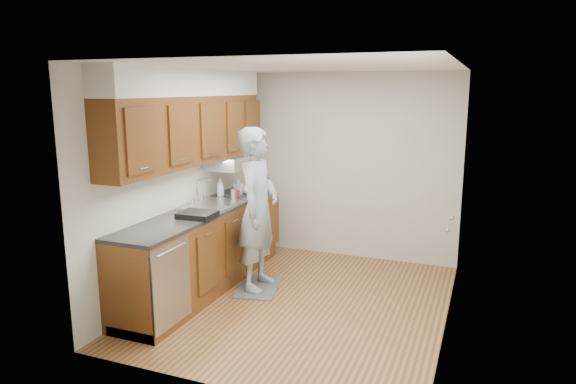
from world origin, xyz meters
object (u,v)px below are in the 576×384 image
Objects in this scene: soap_bottle_a at (220,187)px; soap_bottle_b at (239,186)px; soap_bottle_c at (248,187)px; soda_can at (238,194)px; person at (258,198)px; steel_can at (234,194)px; dish_rack at (197,215)px.

soap_bottle_b is at bearing 59.69° from soap_bottle_a.
soap_bottle_b is 1.24× the size of soap_bottle_c.
soap_bottle_a is 2.18× the size of soda_can.
soap_bottle_c is (0.11, 0.05, -0.02)m from soap_bottle_b.
steel_can is (-0.49, 0.35, -0.06)m from person.
soap_bottle_a is 0.27m from soda_can.
dish_rack is (0.05, -0.93, -0.04)m from steel_can.
dish_rack is at bearing -88.38° from soda_can.
soap_bottle_a reaches higher than dish_rack.
soda_can is at bearing -8.78° from soap_bottle_a.
steel_can is 0.35× the size of dish_rack.
soda_can is at bearing -65.71° from soap_bottle_b.
soap_bottle_a is 0.27m from soap_bottle_b.
soda_can is at bearing 45.96° from person.
soap_bottle_b reaches higher than dish_rack.
soap_bottle_a is at bearing -120.31° from soap_bottle_b.
soap_bottle_b is (0.14, 0.23, -0.02)m from soap_bottle_a.
dish_rack is at bearing 139.91° from person.
dish_rack is (-0.44, -0.58, -0.10)m from person.
soda_can is 0.85× the size of steel_can.
soap_bottle_b is (-0.59, 0.69, -0.02)m from person.
person is 8.67× the size of soap_bottle_a.
soap_bottle_b is 0.12m from soap_bottle_c.
person is at bearing 50.18° from dish_rack.
soda_can is (0.01, -0.32, -0.03)m from soap_bottle_c.
person reaches higher than dish_rack.
soap_bottle_c is 1.30× the size of steel_can.
soap_bottle_a reaches higher than soda_can.
person reaches higher than soap_bottle_c.
soap_bottle_a is at bearing 55.44° from person.
soap_bottle_b is 0.30m from soda_can.
soap_bottle_a is 0.38m from soap_bottle_c.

